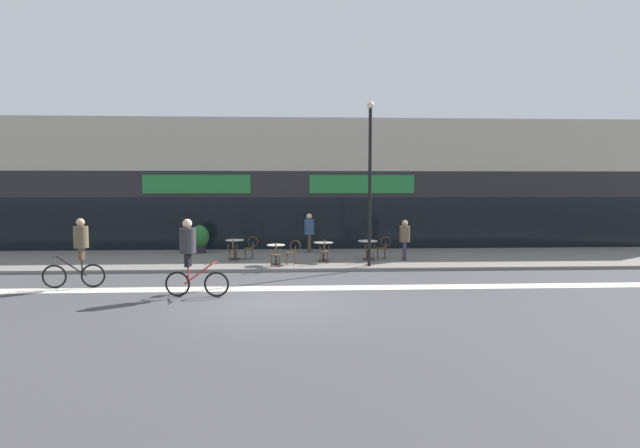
# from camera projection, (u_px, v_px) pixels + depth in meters

# --- Properties ---
(ground_plane) EXTENTS (120.00, 120.00, 0.00)m
(ground_plane) POSITION_uv_depth(u_px,v_px,m) (269.00, 302.00, 13.11)
(ground_plane) COLOR #424244
(sidewalk_slab) EXTENTS (40.00, 5.50, 0.12)m
(sidewalk_slab) POSITION_uv_depth(u_px,v_px,m) (279.00, 259.00, 20.32)
(sidewalk_slab) COLOR slate
(sidewalk_slab) RESTS_ON ground
(storefront_facade) EXTENTS (40.00, 4.06, 6.16)m
(storefront_facade) POSITION_uv_depth(u_px,v_px,m) (281.00, 185.00, 24.79)
(storefront_facade) COLOR #B2A899
(storefront_facade) RESTS_ON ground
(bike_lane_stripe) EXTENTS (36.00, 0.70, 0.01)m
(bike_lane_stripe) POSITION_uv_depth(u_px,v_px,m) (272.00, 288.00, 14.79)
(bike_lane_stripe) COLOR silver
(bike_lane_stripe) RESTS_ON ground
(bistro_table_0) EXTENTS (0.74, 0.74, 0.78)m
(bistro_table_0) POSITION_uv_depth(u_px,v_px,m) (235.00, 245.00, 19.86)
(bistro_table_0) COLOR black
(bistro_table_0) RESTS_ON sidewalk_slab
(bistro_table_1) EXTENTS (0.67, 0.67, 0.74)m
(bistro_table_1) POSITION_uv_depth(u_px,v_px,m) (276.00, 250.00, 18.55)
(bistro_table_1) COLOR black
(bistro_table_1) RESTS_ON sidewalk_slab
(bistro_table_2) EXTENTS (0.76, 0.76, 0.73)m
(bistro_table_2) POSITION_uv_depth(u_px,v_px,m) (323.00, 247.00, 19.46)
(bistro_table_2) COLOR black
(bistro_table_2) RESTS_ON sidewalk_slab
(bistro_table_3) EXTENTS (0.77, 0.77, 0.74)m
(bistro_table_3) POSITION_uv_depth(u_px,v_px,m) (368.00, 246.00, 19.87)
(bistro_table_3) COLOR black
(bistro_table_3) RESTS_ON sidewalk_slab
(cafe_chair_0_near) EXTENTS (0.42, 0.58, 0.90)m
(cafe_chair_0_near) POSITION_uv_depth(u_px,v_px,m) (233.00, 248.00, 19.24)
(cafe_chair_0_near) COLOR #4C3823
(cafe_chair_0_near) RESTS_ON sidewalk_slab
(cafe_chair_0_side) EXTENTS (0.60, 0.45, 0.90)m
(cafe_chair_0_side) POSITION_uv_depth(u_px,v_px,m) (251.00, 246.00, 19.91)
(cafe_chair_0_side) COLOR #4C3823
(cafe_chair_0_side) RESTS_ON sidewalk_slab
(cafe_chair_1_near) EXTENTS (0.45, 0.60, 0.90)m
(cafe_chair_1_near) POSITION_uv_depth(u_px,v_px,m) (276.00, 253.00, 17.92)
(cafe_chair_1_near) COLOR #4C3823
(cafe_chair_1_near) RESTS_ON sidewalk_slab
(cafe_chair_1_side) EXTENTS (0.58, 0.42, 0.90)m
(cafe_chair_1_side) POSITION_uv_depth(u_px,v_px,m) (293.00, 251.00, 18.57)
(cafe_chair_1_side) COLOR #4C3823
(cafe_chair_1_side) RESTS_ON sidewalk_slab
(cafe_chair_2_near) EXTENTS (0.40, 0.58, 0.90)m
(cafe_chair_2_near) POSITION_uv_depth(u_px,v_px,m) (324.00, 250.00, 18.84)
(cafe_chair_2_near) COLOR #4C3823
(cafe_chair_2_near) RESTS_ON sidewalk_slab
(cafe_chair_3_near) EXTENTS (0.44, 0.60, 0.90)m
(cafe_chair_3_near) POSITION_uv_depth(u_px,v_px,m) (370.00, 248.00, 19.25)
(cafe_chair_3_near) COLOR #4C3823
(cafe_chair_3_near) RESTS_ON sidewalk_slab
(cafe_chair_3_side) EXTENTS (0.59, 0.43, 0.90)m
(cafe_chair_3_side) POSITION_uv_depth(u_px,v_px,m) (383.00, 246.00, 19.90)
(cafe_chair_3_side) COLOR #4C3823
(cafe_chair_3_side) RESTS_ON sidewalk_slab
(planter_pot) EXTENTS (0.83, 0.83, 1.22)m
(planter_pot) POSITION_uv_depth(u_px,v_px,m) (200.00, 238.00, 21.73)
(planter_pot) COLOR #232326
(planter_pot) RESTS_ON sidewalk_slab
(lamp_post) EXTENTS (0.26, 0.26, 5.93)m
(lamp_post) POSITION_uv_depth(u_px,v_px,m) (370.00, 173.00, 17.95)
(lamp_post) COLOR black
(lamp_post) RESTS_ON sidewalk_slab
(cyclist_0) EXTENTS (1.80, 0.53, 2.08)m
(cyclist_0) POSITION_uv_depth(u_px,v_px,m) (79.00, 249.00, 14.84)
(cyclist_0) COLOR black
(cyclist_0) RESTS_ON ground
(cyclist_1) EXTENTS (1.78, 0.54, 2.14)m
(cyclist_1) POSITION_uv_depth(u_px,v_px,m) (190.00, 252.00, 13.62)
(cyclist_1) COLOR black
(cyclist_1) RESTS_ON ground
(pedestrian_near_end) EXTENTS (0.45, 0.45, 1.58)m
(pedestrian_near_end) POSITION_uv_depth(u_px,v_px,m) (405.00, 236.00, 19.60)
(pedestrian_near_end) COLOR #382D47
(pedestrian_near_end) RESTS_ON sidewalk_slab
(pedestrian_far_end) EXTENTS (0.46, 0.46, 1.71)m
(pedestrian_far_end) POSITION_uv_depth(u_px,v_px,m) (309.00, 229.00, 21.92)
(pedestrian_far_end) COLOR #4C3D2D
(pedestrian_far_end) RESTS_ON sidewalk_slab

